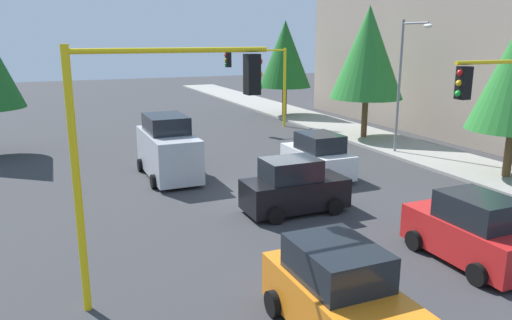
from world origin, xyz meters
name	(u,v)px	position (x,y,z in m)	size (l,w,h in m)	color
ground_plane	(272,196)	(0.00, 0.00, 0.00)	(120.00, 120.00, 0.00)	#353538
sidewalk_kerb	(402,147)	(-5.00, 10.50, 0.07)	(80.00, 4.00, 0.15)	gray
apartment_block	(471,28)	(-8.56, 18.50, 6.74)	(25.56, 9.30, 13.46)	gray
traffic_signal_near_right	(155,124)	(6.00, -5.75, 4.22)	(0.36, 4.59, 5.99)	yellow
traffic_signal_far_left	(260,72)	(-14.00, 5.66, 3.85)	(0.36, 4.59, 5.42)	yellow
street_lamp_curbside	(405,73)	(-3.61, 9.20, 4.35)	(2.15, 0.28, 7.00)	slate
tree_roadside_far	(285,54)	(-18.00, 9.50, 4.84)	(4.04, 4.04, 7.38)	brown
tree_roadside_mid	(368,53)	(-8.00, 10.00, 5.23)	(4.35, 4.35, 7.96)	brown
delivery_van_silver	(168,149)	(-4.34, -3.10, 1.28)	(4.80, 2.22, 2.77)	#B2B5BA
car_black	(294,188)	(2.00, -0.06, 0.90)	(1.96, 3.72, 1.98)	black
car_red	(471,232)	(7.59, 2.56, 0.90)	(3.79, 1.99, 1.98)	red
car_orange	(339,296)	(9.14, -2.72, 0.90)	(4.00, 2.11, 1.98)	orange
car_white	(318,157)	(-1.80, 3.11, 0.90)	(3.88, 2.11, 1.98)	white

